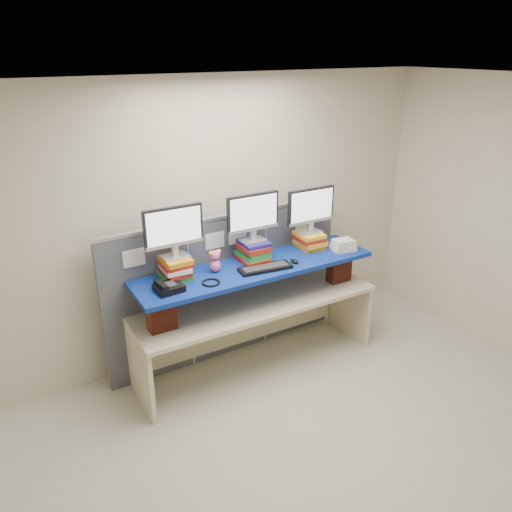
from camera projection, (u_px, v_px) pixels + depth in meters
room at (351, 301)px, 3.43m from camera, size 5.00×4.00×2.80m
cubicle_partition at (228, 286)px, 5.07m from camera, size 2.60×0.06×1.53m
desk at (256, 314)px, 4.89m from camera, size 2.45×0.78×0.74m
brick_pier_left at (161, 313)px, 4.28m from camera, size 0.24×0.14×0.33m
brick_pier_right at (339, 266)px, 5.18m from camera, size 0.24×0.14×0.33m
blue_board at (256, 268)px, 4.70m from camera, size 2.36×0.66×0.04m
book_stack_left at (175, 268)px, 4.40m from camera, size 0.25×0.31×0.20m
book_stack_center at (253, 251)px, 4.76m from camera, size 0.28×0.32×0.20m
book_stack_right at (309, 240)px, 5.08m from camera, size 0.27×0.30×0.17m
monitor_left at (174, 229)px, 4.26m from camera, size 0.53×0.16×0.46m
monitor_center at (253, 215)px, 4.62m from camera, size 0.53×0.16×0.46m
monitor_right at (311, 208)px, 4.94m from camera, size 0.53×0.16×0.46m
keyboard at (265, 268)px, 4.61m from camera, size 0.52×0.24×0.03m
mouse at (294, 261)px, 4.75m from camera, size 0.08×0.11×0.03m
desk_phone at (168, 287)px, 4.20m from camera, size 0.23×0.21×0.09m
headset at (211, 282)px, 4.34m from camera, size 0.17×0.17×0.02m
plush_toy at (215, 261)px, 4.53m from camera, size 0.12×0.09×0.21m
binder_stack at (343, 245)px, 5.04m from camera, size 0.26×0.22×0.11m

